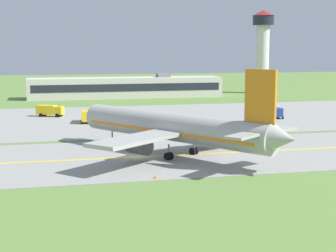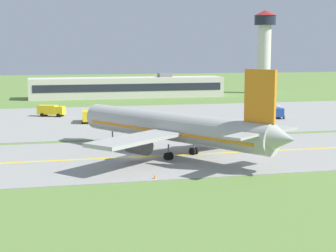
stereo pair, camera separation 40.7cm
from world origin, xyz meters
name	(u,v)px [view 2 (the right image)]	position (x,y,z in m)	size (l,w,h in m)	color
ground_plane	(136,158)	(0.00, 0.00, 0.00)	(500.00, 500.00, 0.00)	olive
taxiway_strip	(136,157)	(0.00, 0.00, 0.05)	(240.00, 28.00, 0.10)	gray
apron_pad	(147,118)	(10.00, 42.00, 0.05)	(140.00, 52.00, 0.10)	gray
taxiway_centreline	(136,157)	(0.00, 0.00, 0.11)	(220.00, 0.60, 0.01)	yellow
airplane_lead	(174,127)	(5.49, -0.11, 4.13)	(29.45, 35.29, 12.70)	#ADADA8
service_truck_fuel	(278,111)	(38.11, 35.95, 1.53)	(3.94, 6.34, 2.65)	#264CA5
service_truck_catering	(51,110)	(-10.49, 49.75, 1.53)	(6.31, 4.35, 2.60)	yellow
service_truck_pushback	(88,116)	(-3.33, 37.77, 1.53)	(2.78, 6.16, 2.60)	yellow
terminal_building	(128,87)	(13.96, 94.25, 3.14)	(60.08, 10.29, 7.43)	beige
control_tower	(265,44)	(62.18, 100.39, 16.80)	(7.60, 7.60, 27.99)	silver
traffic_cone_near_edge	(155,177)	(0.00, -13.14, 0.30)	(0.44, 0.44, 0.60)	orange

